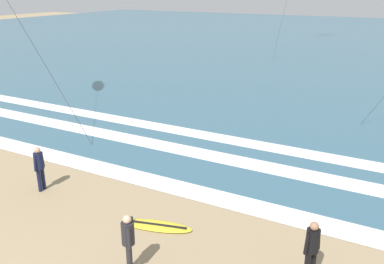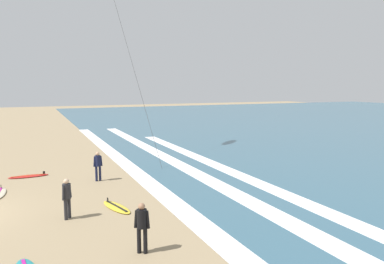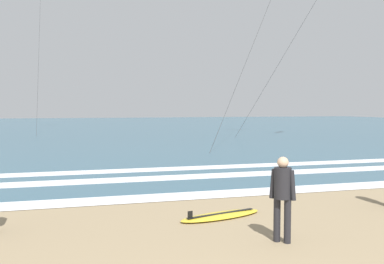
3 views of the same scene
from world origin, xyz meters
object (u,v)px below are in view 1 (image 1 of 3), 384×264
at_px(surfboard_left_pile, 157,226).
at_px(surfer_left_far, 39,165).
at_px(surfer_mid_group, 128,239).
at_px(surfer_background_far, 312,246).

bearing_deg(surfboard_left_pile, surfer_left_far, 179.15).
bearing_deg(surfer_left_far, surfer_mid_group, -21.34).
bearing_deg(surfer_background_far, surfboard_left_pile, 177.76).
height_order(surfer_background_far, surfer_left_far, same).
xyz_separation_m(surfer_background_far, surfboard_left_pile, (-4.48, 0.18, -0.91)).
bearing_deg(surfboard_left_pile, surfer_mid_group, -76.29).
height_order(surfer_left_far, surfboard_left_pile, surfer_left_far).
xyz_separation_m(surfer_left_far, surfboard_left_pile, (4.82, -0.07, -0.91)).
bearing_deg(surfer_background_far, surfer_left_far, 178.48).
xyz_separation_m(surfer_mid_group, surfboard_left_pile, (-0.49, 2.00, -0.91)).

